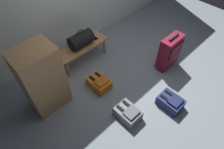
{
  "coord_description": "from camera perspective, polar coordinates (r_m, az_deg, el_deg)",
  "views": [
    {
      "loc": [
        -2.01,
        -1.29,
        2.68
      ],
      "look_at": [
        -0.52,
        0.24,
        0.25
      ],
      "focal_mm": 30.95,
      "sensor_mm": 36.0,
      "label": 1
    }
  ],
  "objects": [
    {
      "name": "bench",
      "position": [
        3.65,
        -8.88,
        7.78
      ],
      "size": [
        1.0,
        0.36,
        0.38
      ],
      "color": "#A87A4C",
      "rests_on": "ground"
    },
    {
      "name": "cell_phone",
      "position": [
        3.76,
        -5.22,
        10.79
      ],
      "size": [
        0.07,
        0.14,
        0.01
      ],
      "color": "black",
      "rests_on": "bench"
    },
    {
      "name": "backpack_navy",
      "position": [
        3.23,
        16.91,
        -7.75
      ],
      "size": [
        0.28,
        0.38,
        0.21
      ],
      "color": "navy",
      "rests_on": "ground"
    },
    {
      "name": "duffel_bag_black",
      "position": [
        3.54,
        -9.14,
        10.14
      ],
      "size": [
        0.44,
        0.26,
        0.34
      ],
      "color": "black",
      "rests_on": "bench"
    },
    {
      "name": "backpack_orange",
      "position": [
        3.32,
        -3.76,
        -2.52
      ],
      "size": [
        0.28,
        0.38,
        0.21
      ],
      "color": "orange",
      "rests_on": "ground"
    },
    {
      "name": "side_cabinet",
      "position": [
        2.95,
        -19.91,
        -1.36
      ],
      "size": [
        0.56,
        0.44,
        1.1
      ],
      "color": "#A87A4C",
      "rests_on": "ground"
    },
    {
      "name": "ground_plane",
      "position": [
        3.59,
        8.67,
        -0.33
      ],
      "size": [
        6.6,
        6.6,
        0.0
      ],
      "primitive_type": "plane",
      "color": "slate"
    },
    {
      "name": "suitcase_upright_burgundy",
      "position": [
        3.64,
        16.72,
        6.57
      ],
      "size": [
        0.46,
        0.22,
        0.69
      ],
      "color": "maroon",
      "rests_on": "ground"
    },
    {
      "name": "backpack_grey",
      "position": [
        3.0,
        4.69,
        -11.27
      ],
      "size": [
        0.28,
        0.38,
        0.21
      ],
      "color": "slate",
      "rests_on": "ground"
    }
  ]
}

